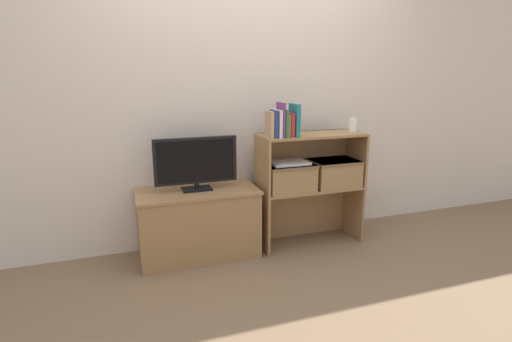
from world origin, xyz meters
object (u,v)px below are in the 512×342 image
at_px(book_ivory, 277,123).
at_px(baby_monitor, 353,125).
at_px(book_plum, 281,120).
at_px(book_olive, 286,125).
at_px(book_forest, 284,123).
at_px(book_navy, 274,124).
at_px(storage_basket_right, 334,171).
at_px(tv, 196,162).
at_px(storage_basket_left, 288,176).
at_px(tv_stand, 198,223).
at_px(book_teal, 294,120).
at_px(book_crimson, 290,125).
at_px(book_tan, 269,124).
at_px(laptop, 289,162).

xyz_separation_m(book_ivory, baby_monitor, (0.70, 0.06, -0.05)).
height_order(book_plum, book_olive, book_plum).
height_order(book_ivory, book_forest, same).
height_order(book_navy, book_ivory, book_ivory).
bearing_deg(book_plum, storage_basket_right, 5.39).
bearing_deg(book_plum, tv, 169.73).
relative_size(book_olive, baby_monitor, 1.21).
distance_m(book_ivory, book_forest, 0.05).
height_order(tv, storage_basket_left, tv).
height_order(tv, storage_basket_right, tv).
bearing_deg(book_ivory, book_plum, -0.00).
xyz_separation_m(tv_stand, book_teal, (0.75, -0.12, 0.78)).
xyz_separation_m(tv_stand, book_crimson, (0.71, -0.12, 0.75)).
height_order(book_tan, book_ivory, book_ivory).
relative_size(book_tan, storage_basket_right, 0.51).
bearing_deg(tv_stand, book_navy, -11.43).
relative_size(tv, laptop, 2.07).
xyz_separation_m(storage_basket_right, laptop, (-0.41, -0.00, 0.11)).
bearing_deg(storage_basket_left, book_tan, -165.50).
xyz_separation_m(book_plum, book_crimson, (0.07, 0.00, -0.04)).
relative_size(tv_stand, tv, 1.47).
xyz_separation_m(book_olive, book_crimson, (0.03, -0.00, 0.00)).
xyz_separation_m(tv, storage_basket_left, (0.73, -0.07, -0.15)).
bearing_deg(baby_monitor, book_teal, -173.60).
bearing_deg(book_forest, laptop, 34.76).
relative_size(tv, book_ivory, 3.01).
bearing_deg(tv_stand, book_teal, -8.86).
bearing_deg(book_forest, book_plum, -180.00).
height_order(book_olive, storage_basket_right, book_olive).
relative_size(book_teal, laptop, 0.82).
xyz_separation_m(book_tan, baby_monitor, (0.77, 0.06, -0.04)).
bearing_deg(book_crimson, tv, 170.78).
bearing_deg(book_ivory, tv, 169.28).
bearing_deg(laptop, book_tan, -165.50).
bearing_deg(storage_basket_right, tv_stand, 176.54).
distance_m(book_teal, storage_basket_right, 0.60).
distance_m(book_forest, book_teal, 0.09).
bearing_deg(laptop, storage_basket_left, 90.00).
relative_size(book_navy, storage_basket_right, 0.52).
distance_m(book_teal, storage_basket_left, 0.45).
xyz_separation_m(book_tan, book_crimson, (0.17, 0.00, -0.01)).
relative_size(book_olive, storage_basket_left, 0.44).
relative_size(book_plum, book_teal, 1.05).
height_order(book_olive, book_teal, book_teal).
distance_m(book_ivory, book_olive, 0.08).
xyz_separation_m(book_crimson, storage_basket_right, (0.43, 0.05, -0.42)).
relative_size(book_ivory, book_crimson, 1.16).
xyz_separation_m(tv_stand, storage_basket_left, (0.73, -0.07, 0.33)).
bearing_deg(book_ivory, book_crimson, 0.00).
relative_size(book_navy, laptop, 0.67).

